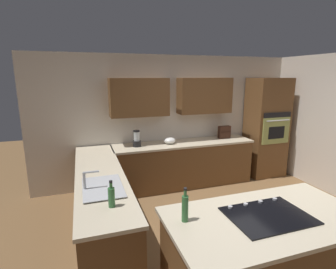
# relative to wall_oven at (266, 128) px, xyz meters

# --- Properties ---
(ground_plane) EXTENTS (14.00, 14.00, 0.00)m
(ground_plane) POSITION_rel_wall_oven_xyz_m (1.85, 1.72, -1.08)
(ground_plane) COLOR brown
(wall_back) EXTENTS (6.00, 0.44, 2.60)m
(wall_back) POSITION_rel_wall_oven_xyz_m (1.92, -0.33, 0.35)
(wall_back) COLOR silver
(wall_back) RESTS_ON ground
(lower_cabinets_back) EXTENTS (2.80, 0.60, 0.86)m
(lower_cabinets_back) POSITION_rel_wall_oven_xyz_m (1.95, -0.00, -0.65)
(lower_cabinets_back) COLOR brown
(lower_cabinets_back) RESTS_ON ground
(countertop_back) EXTENTS (2.84, 0.64, 0.04)m
(countertop_back) POSITION_rel_wall_oven_xyz_m (1.95, -0.00, -0.20)
(countertop_back) COLOR beige
(countertop_back) RESTS_ON lower_cabinets_back
(lower_cabinets_side) EXTENTS (0.60, 2.90, 0.86)m
(lower_cabinets_side) POSITION_rel_wall_oven_xyz_m (3.67, 1.17, -0.65)
(lower_cabinets_side) COLOR brown
(lower_cabinets_side) RESTS_ON ground
(countertop_side) EXTENTS (0.64, 2.94, 0.04)m
(countertop_side) POSITION_rel_wall_oven_xyz_m (3.67, 1.17, -0.20)
(countertop_side) COLOR beige
(countertop_side) RESTS_ON lower_cabinets_side
(island_base) EXTENTS (1.86, 0.95, 0.86)m
(island_base) POSITION_rel_wall_oven_xyz_m (2.24, 2.84, -0.65)
(island_base) COLOR brown
(island_base) RESTS_ON ground
(island_top) EXTENTS (1.94, 1.03, 0.04)m
(island_top) POSITION_rel_wall_oven_xyz_m (2.24, 2.84, -0.20)
(island_top) COLOR beige
(island_top) RESTS_ON island_base
(wall_oven) EXTENTS (0.80, 0.66, 2.15)m
(wall_oven) POSITION_rel_wall_oven_xyz_m (0.00, 0.00, 0.00)
(wall_oven) COLOR brown
(wall_oven) RESTS_ON ground
(sink_unit) EXTENTS (0.46, 0.70, 0.23)m
(sink_unit) POSITION_rel_wall_oven_xyz_m (3.68, 1.70, -0.16)
(sink_unit) COLOR #515456
(sink_unit) RESTS_ON countertop_side
(cooktop) EXTENTS (0.76, 0.56, 0.03)m
(cooktop) POSITION_rel_wall_oven_xyz_m (2.24, 2.83, -0.17)
(cooktop) COLOR black
(cooktop) RESTS_ON island_top
(blender) EXTENTS (0.15, 0.15, 0.31)m
(blender) POSITION_rel_wall_oven_xyz_m (2.90, -0.01, -0.05)
(blender) COLOR black
(blender) RESTS_ON countertop_back
(mixing_bowl) EXTENTS (0.23, 0.23, 0.13)m
(mixing_bowl) POSITION_rel_wall_oven_xyz_m (2.25, -0.01, -0.11)
(mixing_bowl) COLOR white
(mixing_bowl) RESTS_ON countertop_back
(spice_rack) EXTENTS (0.26, 0.11, 0.26)m
(spice_rack) POSITION_rel_wall_oven_xyz_m (1.00, -0.08, -0.05)
(spice_rack) COLOR #381E14
(spice_rack) RESTS_ON countertop_back
(dish_soap_bottle) EXTENTS (0.07, 0.07, 0.28)m
(dish_soap_bottle) POSITION_rel_wall_oven_xyz_m (3.62, 2.18, -0.07)
(dish_soap_bottle) COLOR #336B38
(dish_soap_bottle) RESTS_ON countertop_side
(oil_bottle) EXTENTS (0.06, 0.06, 0.33)m
(oil_bottle) POSITION_rel_wall_oven_xyz_m (3.02, 2.66, -0.04)
(oil_bottle) COLOR #336B38
(oil_bottle) RESTS_ON island_top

